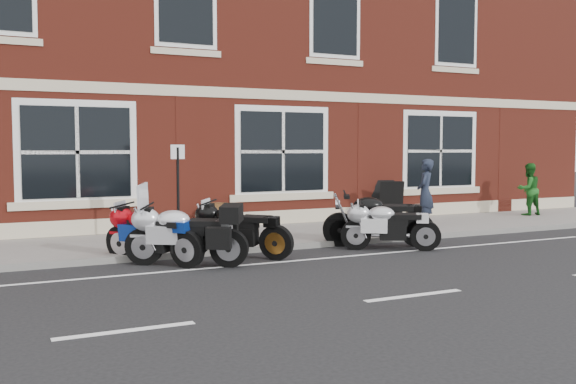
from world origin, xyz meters
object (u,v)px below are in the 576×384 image
moto_sport_black (239,228)px  pedestrian_right (529,189)px  parking_sign (178,187)px  barrel_planter (219,217)px  moto_sport_silver (388,225)px  a_board_sign (387,200)px  moto_touring_silver (183,232)px  moto_sport_red (153,233)px  moto_naked_black (376,218)px  pedestrian_left (425,192)px

moto_sport_black → pedestrian_right: pedestrian_right is taller
moto_sport_black → parking_sign: parking_sign is taller
barrel_planter → parking_sign: size_ratio=0.32×
moto_sport_silver → a_board_sign: a_board_sign is taller
moto_touring_silver → moto_sport_red: bearing=78.6°
pedestrian_right → parking_sign: (-10.71, -1.19, 0.41)m
a_board_sign → barrel_planter: (-4.84, -0.08, -0.22)m
moto_touring_silver → barrel_planter: moto_touring_silver is taller
moto_naked_black → pedestrian_right: 7.20m
moto_touring_silver → moto_naked_black: (4.29, 0.41, 0.01)m
a_board_sign → parking_sign: parking_sign is taller
moto_touring_silver → moto_sport_black: (1.22, 0.42, -0.04)m
moto_sport_silver → barrel_planter: size_ratio=2.77×
pedestrian_left → a_board_sign: (-0.09, 1.52, -0.30)m
moto_sport_black → barrel_planter: size_ratio=2.66×
a_board_sign → moto_naked_black: bearing=-105.5°
pedestrian_left → parking_sign: parking_sign is taller
parking_sign → pedestrian_left: bearing=1.6°
pedestrian_left → moto_sport_black: bearing=-25.8°
moto_sport_red → moto_naked_black: size_ratio=0.85×
pedestrian_right → moto_sport_red: bearing=17.0°
moto_naked_black → a_board_sign: size_ratio=2.02×
a_board_sign → barrel_planter: size_ratio=1.68×
moto_sport_red → moto_naked_black: moto_naked_black is taller
moto_sport_red → moto_sport_black: moto_sport_red is taller
a_board_sign → barrel_planter: 4.85m
moto_sport_black → pedestrian_left: bearing=-25.2°
moto_sport_red → moto_sport_silver: (4.66, -0.55, -0.04)m
moto_naked_black → a_board_sign: a_board_sign is taller
moto_touring_silver → barrel_planter: bearing=4.7°
moto_sport_red → pedestrian_left: (7.25, 1.61, 0.40)m
pedestrian_right → parking_sign: 10.78m
moto_sport_red → parking_sign: (0.81, 1.16, 0.72)m
parking_sign → pedestrian_right: bearing=3.9°
moto_sport_red → a_board_sign: 7.82m
barrel_planter → pedestrian_left: bearing=-16.3°
pedestrian_right → a_board_sign: pedestrian_right is taller
pedestrian_left → barrel_planter: (-4.93, 1.44, -0.52)m
moto_sport_black → pedestrian_right: size_ratio=1.13×
moto_naked_black → pedestrian_right: size_ratio=1.44×
moto_sport_silver → moto_naked_black: 0.55m
moto_sport_black → pedestrian_right: (9.87, 2.36, 0.32)m
moto_naked_black → a_board_sign: bearing=-11.4°
a_board_sign → barrel_planter: a_board_sign is taller
a_board_sign → parking_sign: size_ratio=0.53×
pedestrian_left → moto_sport_red: bearing=-29.3°
moto_naked_black → barrel_planter: size_ratio=3.39×
moto_sport_black → a_board_sign: bearing=-11.6°
moto_sport_red → pedestrian_left: pedestrian_left is taller
moto_sport_red → moto_sport_silver: moto_sport_red is taller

